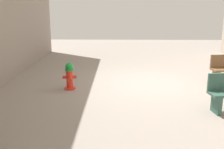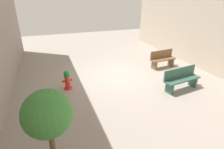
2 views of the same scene
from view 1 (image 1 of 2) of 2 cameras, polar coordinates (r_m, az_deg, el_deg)
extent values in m
plane|color=gray|center=(9.12, 7.32, -2.01)|extent=(23.40, 23.40, 0.00)
cylinder|color=red|center=(8.64, -8.78, -2.83)|extent=(0.36, 0.36, 0.05)
cylinder|color=red|center=(8.56, -8.86, -0.93)|extent=(0.21, 0.21, 0.54)
cylinder|color=#198C33|center=(8.48, -8.93, 1.03)|extent=(0.26, 0.26, 0.06)
sphere|color=#198C33|center=(8.46, -8.96, 1.67)|extent=(0.24, 0.24, 0.24)
cylinder|color=red|center=(8.54, -7.86, -0.48)|extent=(0.14, 0.11, 0.09)
cylinder|color=red|center=(8.55, -9.88, -0.54)|extent=(0.14, 0.11, 0.09)
cylinder|color=red|center=(8.39, -8.89, -1.06)|extent=(0.14, 0.16, 0.12)
cube|color=brown|center=(9.66, 20.93, -0.54)|extent=(0.14, 0.40, 0.45)
cube|color=#33594C|center=(7.10, 21.00, -5.82)|extent=(0.15, 0.41, 0.45)
camera|label=2|loc=(2.58, -75.65, 32.91)|focal=29.30mm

